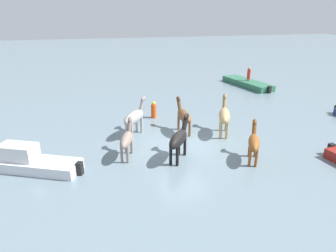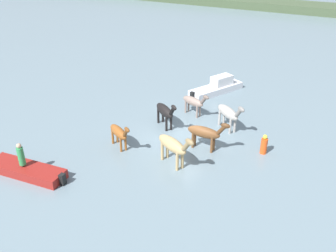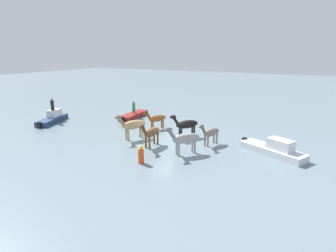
# 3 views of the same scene
# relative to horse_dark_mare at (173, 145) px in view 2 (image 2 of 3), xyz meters

# --- Properties ---
(ground_plane) EXTENTS (143.01, 143.01, 0.00)m
(ground_plane) POSITION_rel_horse_dark_mare_xyz_m (-1.07, 2.75, -1.14)
(ground_plane) COLOR slate
(distant_shoreline) EXTENTS (128.71, 6.00, 2.40)m
(distant_shoreline) POSITION_rel_horse_dark_mare_xyz_m (-1.07, 46.73, -1.14)
(distant_shoreline) COLOR #3F4F35
(distant_shoreline) RESTS_ON ground_plane
(horse_dark_mare) EXTENTS (2.60, 1.48, 2.08)m
(horse_dark_mare) POSITION_rel_horse_dark_mare_xyz_m (0.00, 0.00, 0.00)
(horse_dark_mare) COLOR tan
(horse_dark_mare) RESTS_ON ground_plane
(horse_lead) EXTENTS (2.10, 1.37, 1.72)m
(horse_lead) POSITION_rel_horse_dark_mare_xyz_m (-3.41, 0.08, -0.19)
(horse_lead) COLOR brown
(horse_lead) RESTS_ON ground_plane
(horse_gray_outer) EXTENTS (2.25, 1.77, 1.94)m
(horse_gray_outer) POSITION_rel_horse_dark_mare_xyz_m (-2.36, 3.44, -0.07)
(horse_gray_outer) COLOR black
(horse_gray_outer) RESTS_ON ground_plane
(horse_rear_stallion) EXTENTS (2.41, 0.56, 1.88)m
(horse_rear_stallion) POSITION_rel_horse_dark_mare_xyz_m (0.82, 2.17, -0.11)
(horse_rear_stallion) COLOR brown
(horse_rear_stallion) RESTS_ON ground_plane
(horse_mid_herd) EXTENTS (2.29, 1.86, 2.00)m
(horse_mid_herd) POSITION_rel_horse_dark_mare_xyz_m (1.14, 4.98, -0.04)
(horse_mid_herd) COLOR #9E9993
(horse_mid_herd) RESTS_ON ground_plane
(horse_chestnut_trailing) EXTENTS (2.18, 1.04, 1.71)m
(horse_chestnut_trailing) POSITION_rel_horse_dark_mare_xyz_m (-1.52, 5.80, -0.20)
(horse_chestnut_trailing) COLOR gray
(horse_chestnut_trailing) RESTS_ON ground_plane
(boat_launch_far) EXTENTS (4.40, 1.58, 0.72)m
(boat_launch_far) POSITION_rel_horse_dark_mare_xyz_m (-5.97, -4.23, -0.98)
(boat_launch_far) COLOR maroon
(boat_launch_far) RESTS_ON ground_plane
(boat_tender_starboard) EXTENTS (3.05, 4.58, 1.33)m
(boat_tender_starboard) POSITION_rel_horse_dark_mare_xyz_m (-1.61, 10.21, -0.83)
(boat_tender_starboard) COLOR silver
(boat_tender_starboard) RESTS_ON ground_plane
(person_watcher_seated) EXTENTS (0.32, 0.32, 1.19)m
(person_watcher_seated) POSITION_rel_horse_dark_mare_xyz_m (-6.12, -4.28, -0.02)
(person_watcher_seated) COLOR #338C4C
(person_watcher_seated) RESTS_ON boat_launch_far
(buoy_channel_marker) EXTENTS (0.36, 0.36, 1.14)m
(buoy_channel_marker) POSITION_rel_horse_dark_mare_xyz_m (3.82, 3.30, -0.63)
(buoy_channel_marker) COLOR #E54C19
(buoy_channel_marker) RESTS_ON ground_plane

